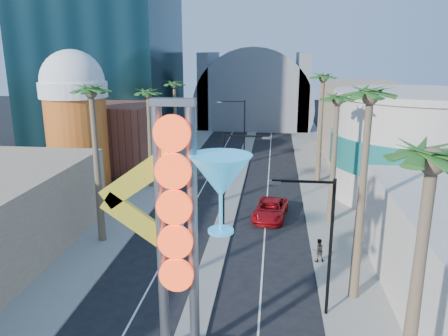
# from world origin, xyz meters

# --- Properties ---
(sidewalk_west) EXTENTS (5.00, 100.00, 0.15)m
(sidewalk_west) POSITION_xyz_m (-9.50, 35.00, 0.07)
(sidewalk_west) COLOR gray
(sidewalk_west) RESTS_ON ground
(sidewalk_east) EXTENTS (5.00, 100.00, 0.15)m
(sidewalk_east) POSITION_xyz_m (9.50, 35.00, 0.07)
(sidewalk_east) COLOR gray
(sidewalk_east) RESTS_ON ground
(median) EXTENTS (1.60, 84.00, 0.15)m
(median) POSITION_xyz_m (0.00, 38.00, 0.07)
(median) COLOR gray
(median) RESTS_ON ground
(brick_filler_west) EXTENTS (10.00, 10.00, 8.00)m
(brick_filler_west) POSITION_xyz_m (-16.00, 38.00, 4.00)
(brick_filler_west) COLOR brown
(brick_filler_west) RESTS_ON ground
(filler_east) EXTENTS (10.00, 20.00, 10.00)m
(filler_east) POSITION_xyz_m (16.00, 48.00, 5.00)
(filler_east) COLOR tan
(filler_east) RESTS_ON ground
(beer_mug) EXTENTS (7.00, 7.00, 14.50)m
(beer_mug) POSITION_xyz_m (-17.00, 30.00, 7.84)
(beer_mug) COLOR #C5611A
(beer_mug) RESTS_ON ground
(turquoise_building) EXTENTS (16.60, 16.60, 10.60)m
(turquoise_building) POSITION_xyz_m (18.00, 30.00, 5.25)
(turquoise_building) COLOR #C2B3A4
(turquoise_building) RESTS_ON ground
(canopy) EXTENTS (22.00, 16.00, 22.00)m
(canopy) POSITION_xyz_m (0.00, 72.00, 4.31)
(canopy) COLOR slate
(canopy) RESTS_ON ground
(neon_sign) EXTENTS (6.53, 2.60, 12.55)m
(neon_sign) POSITION_xyz_m (0.82, 2.96, 7.31)
(neon_sign) COLOR gray
(neon_sign) RESTS_ON ground
(streetlight_0) EXTENTS (3.79, 0.25, 8.00)m
(streetlight_0) POSITION_xyz_m (0.55, 20.00, 4.88)
(streetlight_0) COLOR black
(streetlight_0) RESTS_ON ground
(streetlight_1) EXTENTS (3.79, 0.25, 8.00)m
(streetlight_1) POSITION_xyz_m (-0.55, 44.00, 4.88)
(streetlight_1) COLOR black
(streetlight_1) RESTS_ON ground
(streetlight_2) EXTENTS (3.45, 0.25, 8.00)m
(streetlight_2) POSITION_xyz_m (6.72, 8.00, 4.83)
(streetlight_2) COLOR black
(streetlight_2) RESTS_ON ground
(palm_1) EXTENTS (2.40, 2.40, 12.70)m
(palm_1) POSITION_xyz_m (-9.00, 16.00, 10.82)
(palm_1) COLOR brown
(palm_1) RESTS_ON ground
(palm_2) EXTENTS (2.40, 2.40, 11.20)m
(palm_2) POSITION_xyz_m (-9.00, 30.00, 9.48)
(palm_2) COLOR brown
(palm_2) RESTS_ON ground
(palm_3) EXTENTS (2.40, 2.40, 11.20)m
(palm_3) POSITION_xyz_m (-9.00, 42.00, 9.48)
(palm_3) COLOR brown
(palm_3) RESTS_ON ground
(palm_4) EXTENTS (2.40, 2.40, 12.20)m
(palm_4) POSITION_xyz_m (9.00, 0.00, 10.38)
(palm_4) COLOR brown
(palm_4) RESTS_ON ground
(palm_5) EXTENTS (2.40, 2.40, 13.20)m
(palm_5) POSITION_xyz_m (9.00, 10.00, 11.27)
(palm_5) COLOR brown
(palm_5) RESTS_ON ground
(palm_6) EXTENTS (2.40, 2.40, 11.70)m
(palm_6) POSITION_xyz_m (9.00, 22.00, 9.93)
(palm_6) COLOR brown
(palm_6) RESTS_ON ground
(palm_7) EXTENTS (2.40, 2.40, 12.70)m
(palm_7) POSITION_xyz_m (9.00, 34.00, 10.82)
(palm_7) COLOR brown
(palm_7) RESTS_ON ground
(red_pickup) EXTENTS (3.40, 6.04, 1.59)m
(red_pickup) POSITION_xyz_m (3.89, 22.40, 0.80)
(red_pickup) COLOR #A90D13
(red_pickup) RESTS_ON ground
(pedestrian_b) EXTENTS (0.94, 0.80, 1.68)m
(pedestrian_b) POSITION_xyz_m (7.30, 14.27, 0.99)
(pedestrian_b) COLOR gray
(pedestrian_b) RESTS_ON sidewalk_east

